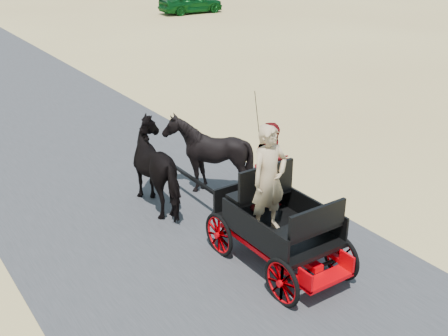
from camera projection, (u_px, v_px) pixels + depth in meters
ground at (174, 228)px, 10.64m from camera, size 140.00×140.00×0.00m
road at (174, 228)px, 10.64m from camera, size 6.00×140.00×0.01m
carriage at (278, 246)px, 9.41m from camera, size 1.30×2.40×0.72m
horse_left at (162, 167)px, 11.19m from camera, size 0.91×2.01×1.70m
horse_right at (208, 155)px, 11.75m from camera, size 1.37×1.54×1.70m
driver_man at (269, 179)px, 8.83m from camera, size 0.66×0.43×1.80m
passenger_woman at (272, 167)px, 9.55m from camera, size 0.77×0.60×1.58m
car_a at (191, 2)px, 34.86m from camera, size 4.08×1.82×1.36m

